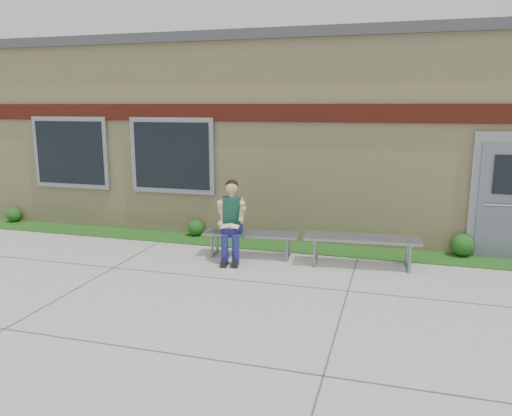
% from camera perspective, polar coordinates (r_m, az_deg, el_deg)
% --- Properties ---
extents(ground, '(80.00, 80.00, 0.00)m').
position_cam_1_polar(ground, '(7.43, 2.25, -10.06)').
color(ground, '#9E9E99').
rests_on(ground, ground).
extents(grass_strip, '(16.00, 0.80, 0.02)m').
position_cam_1_polar(grass_strip, '(9.84, 5.89, -4.56)').
color(grass_strip, '#134A14').
rests_on(grass_strip, ground).
extents(school_building, '(16.20, 6.22, 4.20)m').
position_cam_1_polar(school_building, '(12.82, 8.81, 8.65)').
color(school_building, beige).
rests_on(school_building, ground).
extents(bench_left, '(1.77, 0.65, 0.45)m').
position_cam_1_polar(bench_left, '(9.20, -0.59, -3.47)').
color(bench_left, gray).
rests_on(bench_left, ground).
extents(bench_right, '(2.02, 0.71, 0.51)m').
position_cam_1_polar(bench_right, '(8.84, 11.96, -4.02)').
color(bench_right, gray).
rests_on(bench_right, ground).
extents(girl, '(0.58, 0.92, 1.44)m').
position_cam_1_polar(girl, '(8.99, -2.82, -1.29)').
color(girl, navy).
rests_on(girl, ground).
extents(shrub_west, '(0.34, 0.34, 0.34)m').
position_cam_1_polar(shrub_west, '(13.22, -25.94, -0.69)').
color(shrub_west, '#134A14').
rests_on(shrub_west, grass_strip).
extents(shrub_mid, '(0.34, 0.34, 0.34)m').
position_cam_1_polar(shrub_mid, '(10.71, -6.92, -2.25)').
color(shrub_mid, '#134A14').
rests_on(shrub_mid, grass_strip).
extents(shrub_east, '(0.41, 0.41, 0.41)m').
position_cam_1_polar(shrub_east, '(9.96, 22.53, -3.92)').
color(shrub_east, '#134A14').
rests_on(shrub_east, grass_strip).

